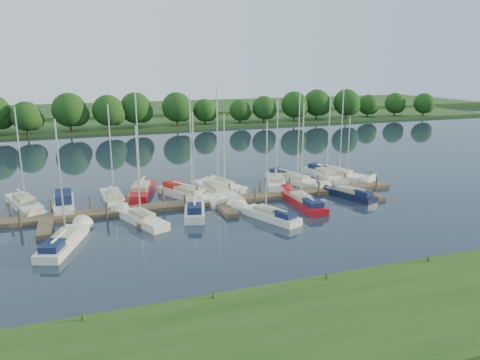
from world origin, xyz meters
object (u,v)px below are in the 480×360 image
object	(u,v)px
sailboat_n_0	(25,206)
sailboat_s_2	(195,210)
motorboat	(64,205)
sailboat_n_5	(217,193)
dock	(219,203)

from	to	relation	value
sailboat_n_0	sailboat_s_2	size ratio (longest dim) A/B	1.04
sailboat_n_0	sailboat_s_2	distance (m)	16.69
motorboat	sailboat_n_5	size ratio (longest dim) A/B	0.54
motorboat	sailboat_s_2	xyz separation A→B (m)	(11.57, -5.63, -0.04)
motorboat	sailboat_s_2	distance (m)	12.87
motorboat	dock	bearing A→B (deg)	164.30
sailboat_s_2	motorboat	bearing A→B (deg)	168.53
sailboat_n_0	sailboat_s_2	world-z (taller)	sailboat_n_0
sailboat_n_5	motorboat	bearing A→B (deg)	-8.11
dock	sailboat_n_0	bearing A→B (deg)	163.74
dock	sailboat_n_5	distance (m)	3.56
sailboat_n_0	sailboat_n_5	distance (m)	19.00
dock	motorboat	distance (m)	15.03
sailboat_n_0	motorboat	distance (m)	3.83
sailboat_n_0	sailboat_n_5	bearing A→B (deg)	155.24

